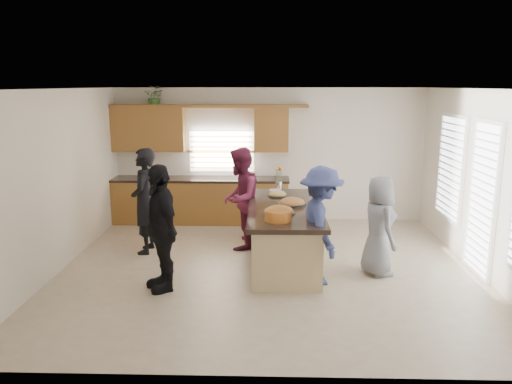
{
  "coord_description": "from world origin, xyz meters",
  "views": [
    {
      "loc": [
        0.03,
        -7.49,
        2.86
      ],
      "look_at": [
        -0.2,
        0.43,
        1.15
      ],
      "focal_mm": 35.0,
      "sensor_mm": 36.0,
      "label": 1
    }
  ],
  "objects_px": {
    "woman_left_back": "(144,201)",
    "woman_left_front": "(161,228)",
    "salad_bowl": "(278,215)",
    "island": "(284,236)",
    "woman_right_front": "(379,226)",
    "woman_left_mid": "(240,199)",
    "woman_right_back": "(321,225)"
  },
  "relations": [
    {
      "from": "island",
      "to": "woman_right_back",
      "type": "height_order",
      "value": "woman_right_back"
    },
    {
      "from": "woman_left_back",
      "to": "woman_left_front",
      "type": "height_order",
      "value": "woman_left_back"
    },
    {
      "from": "woman_left_front",
      "to": "woman_right_front",
      "type": "distance_m",
      "value": 3.25
    },
    {
      "from": "salad_bowl",
      "to": "woman_left_front",
      "type": "height_order",
      "value": "woman_left_front"
    },
    {
      "from": "island",
      "to": "woman_right_front",
      "type": "bearing_deg",
      "value": -18.53
    },
    {
      "from": "woman_left_mid",
      "to": "woman_left_front",
      "type": "xyz_separation_m",
      "value": [
        -1.0,
        -1.87,
        0.0
      ]
    },
    {
      "from": "island",
      "to": "woman_left_front",
      "type": "xyz_separation_m",
      "value": [
        -1.76,
        -1.13,
        0.45
      ]
    },
    {
      "from": "island",
      "to": "woman_right_front",
      "type": "distance_m",
      "value": 1.52
    },
    {
      "from": "salad_bowl",
      "to": "woman_left_back",
      "type": "height_order",
      "value": "woman_left_back"
    },
    {
      "from": "woman_left_front",
      "to": "woman_right_front",
      "type": "xyz_separation_m",
      "value": [
        3.18,
        0.66,
        -0.14
      ]
    },
    {
      "from": "salad_bowl",
      "to": "woman_left_mid",
      "type": "bearing_deg",
      "value": 111.57
    },
    {
      "from": "island",
      "to": "woman_left_mid",
      "type": "bearing_deg",
      "value": 135.35
    },
    {
      "from": "island",
      "to": "woman_left_mid",
      "type": "height_order",
      "value": "woman_left_mid"
    },
    {
      "from": "woman_right_back",
      "to": "woman_right_front",
      "type": "relative_size",
      "value": 1.13
    },
    {
      "from": "woman_left_back",
      "to": "salad_bowl",
      "type": "bearing_deg",
      "value": 57.3
    },
    {
      "from": "woman_left_back",
      "to": "woman_left_front",
      "type": "distance_m",
      "value": 1.7
    },
    {
      "from": "island",
      "to": "woman_left_mid",
      "type": "xyz_separation_m",
      "value": [
        -0.76,
        0.74,
        0.45
      ]
    },
    {
      "from": "salad_bowl",
      "to": "woman_left_front",
      "type": "bearing_deg",
      "value": -171.59
    },
    {
      "from": "salad_bowl",
      "to": "woman_left_back",
      "type": "relative_size",
      "value": 0.21
    },
    {
      "from": "woman_left_front",
      "to": "woman_right_back",
      "type": "height_order",
      "value": "woman_left_front"
    },
    {
      "from": "woman_left_front",
      "to": "woman_right_back",
      "type": "relative_size",
      "value": 1.04
    },
    {
      "from": "woman_right_back",
      "to": "woman_right_front",
      "type": "xyz_separation_m",
      "value": [
        0.91,
        0.35,
        -0.1
      ]
    },
    {
      "from": "salad_bowl",
      "to": "island",
      "type": "bearing_deg",
      "value": 82.3
    },
    {
      "from": "woman_left_back",
      "to": "woman_right_back",
      "type": "bearing_deg",
      "value": 64.24
    },
    {
      "from": "woman_left_mid",
      "to": "island",
      "type": "bearing_deg",
      "value": 58.65
    },
    {
      "from": "island",
      "to": "salad_bowl",
      "type": "bearing_deg",
      "value": -98.13
    },
    {
      "from": "island",
      "to": "woman_right_front",
      "type": "xyz_separation_m",
      "value": [
        1.42,
        -0.46,
        0.31
      ]
    },
    {
      "from": "salad_bowl",
      "to": "woman_left_mid",
      "type": "height_order",
      "value": "woman_left_mid"
    },
    {
      "from": "woman_left_front",
      "to": "island",
      "type": "bearing_deg",
      "value": 94.55
    },
    {
      "from": "woman_left_mid",
      "to": "woman_right_front",
      "type": "distance_m",
      "value": 2.49
    },
    {
      "from": "island",
      "to": "woman_right_front",
      "type": "relative_size",
      "value": 1.77
    },
    {
      "from": "salad_bowl",
      "to": "woman_right_front",
      "type": "distance_m",
      "value": 1.62
    }
  ]
}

